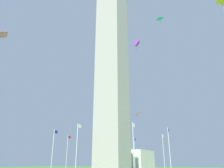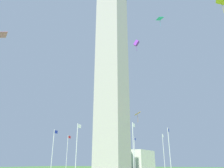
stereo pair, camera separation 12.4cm
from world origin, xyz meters
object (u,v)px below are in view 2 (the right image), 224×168
flagpole_e (67,152)px  kite_purple_box (136,43)px  flagpole_s (77,148)px  kite_yellow_diamond (221,1)px  flagpole_n (135,153)px  kite_orange_diamond (138,114)px  flagpole_sw (133,147)px  obelisk_monument (112,55)px  kite_cyan_diamond (160,19)px  distant_building (132,160)px  flagpole_w (169,150)px  flagpole_nw (164,152)px  kite_pink_diamond (0,35)px  flagpole_se (53,150)px  flagpole_ne (99,154)px

flagpole_e → kite_purple_box: size_ratio=4.59×
flagpole_s → kite_yellow_diamond: bearing=-109.5°
flagpole_n → kite_orange_diamond: bearing=-153.9°
flagpole_sw → kite_orange_diamond: size_ratio=4.12×
obelisk_monument → kite_orange_diamond: 18.68m
obelisk_monument → kite_cyan_diamond: (-5.36, -14.93, 2.58)m
flagpole_s → kite_orange_diamond: kite_orange_diamond is taller
kite_yellow_diamond → distant_building: bearing=30.3°
obelisk_monument → distant_building: size_ratio=3.24×
flagpole_w → flagpole_nw: 10.03m
flagpole_nw → kite_pink_diamond: size_ratio=4.02×
flagpole_w → flagpole_n: bearing=45.0°
kite_orange_diamond → distant_building: 62.62m
flagpole_sw → flagpole_nw: (18.54, -0.00, 0.00)m
flagpole_se → flagpole_nw: size_ratio=1.00×
flagpole_e → flagpole_s: size_ratio=1.00×
distant_building → flagpole_w: bearing=-149.6°
kite_yellow_diamond → distant_building: 90.18m
flagpole_w → kite_orange_diamond: 9.65m
flagpole_w → kite_purple_box: kite_purple_box is taller
flagpole_se → flagpole_w: bearing=-67.5°
obelisk_monument → kite_yellow_diamond: obelisk_monument is taller
flagpole_ne → flagpole_se: (-18.54, 0.00, 0.00)m
flagpole_n → kite_cyan_diamond: size_ratio=4.33×
obelisk_monument → flagpole_s: (-13.06, 0.00, -24.60)m
flagpole_sw → flagpole_n: bearing=22.5°
flagpole_s → flagpole_ne: bearing=22.5°
obelisk_monument → kite_purple_box: bearing=-138.6°
obelisk_monument → flagpole_nw: obelisk_monument is taller
flagpole_w → distant_building: bearing=30.4°
flagpole_n → flagpole_ne: (-3.84, 9.27, 0.00)m
obelisk_monument → kite_purple_box: obelisk_monument is taller
obelisk_monument → distant_building: bearing=19.1°
kite_cyan_diamond → distant_building: bearing=29.4°
flagpole_n → kite_yellow_diamond: bearing=-143.7°
flagpole_sw → flagpole_nw: same height
flagpole_ne → kite_pink_diamond: size_ratio=4.02×
kite_purple_box → distant_building: kite_purple_box is taller
kite_pink_diamond → kite_yellow_diamond: size_ratio=1.19×
kite_pink_diamond → flagpole_nw: bearing=-8.1°
flagpole_n → distant_building: flagpole_n is taller
distant_building → kite_pink_diamond: bearing=-165.7°
kite_orange_diamond → flagpole_nw: bearing=-9.9°
flagpole_nw → distant_building: 53.19m
flagpole_sw → flagpole_s: bearing=112.5°
obelisk_monument → flagpole_nw: size_ratio=6.27×
flagpole_s → kite_yellow_diamond: size_ratio=4.77×
flagpole_s → flagpole_sw: (3.84, -9.27, 0.00)m
kite_purple_box → flagpole_e: bearing=60.8°
flagpole_n → flagpole_nw: same height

